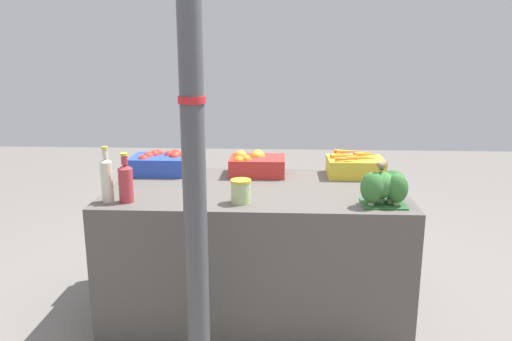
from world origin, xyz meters
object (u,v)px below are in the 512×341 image
(carrot_crate, at_px, (355,166))
(juice_bottle_ruby, at_px, (126,182))
(sparrow_bird, at_px, (381,165))
(support_pole, at_px, (193,123))
(apple_crate, at_px, (161,163))
(orange_crate, at_px, (256,164))
(pickle_jar, at_px, (241,191))
(broccoli_pile, at_px, (386,187))
(juice_bottle_cloudy, at_px, (107,179))

(carrot_crate, height_order, juice_bottle_ruby, juice_bottle_ruby)
(carrot_crate, distance_m, sparrow_bird, 0.62)
(support_pole, distance_m, juice_bottle_ruby, 0.75)
(apple_crate, xyz_separation_m, orange_crate, (0.61, -0.00, 0.00))
(apple_crate, distance_m, sparrow_bird, 1.43)
(orange_crate, relative_size, pickle_jar, 2.77)
(apple_crate, relative_size, broccoli_pile, 1.42)
(orange_crate, bearing_deg, support_pole, -100.52)
(orange_crate, xyz_separation_m, juice_bottle_cloudy, (-0.75, -0.63, 0.05))
(support_pole, bearing_deg, pickle_jar, 71.98)
(apple_crate, bearing_deg, juice_bottle_cloudy, -102.00)
(carrot_crate, relative_size, broccoli_pile, 1.42)
(juice_bottle_cloudy, bearing_deg, carrot_crate, 24.44)
(broccoli_pile, xyz_separation_m, pickle_jar, (-0.75, -0.01, -0.03))
(support_pole, height_order, juice_bottle_cloudy, support_pole)
(carrot_crate, height_order, sparrow_bird, sparrow_bird)
(orange_crate, height_order, broccoli_pile, broccoli_pile)
(support_pole, bearing_deg, apple_crate, 110.59)
(juice_bottle_cloudy, bearing_deg, orange_crate, 39.96)
(pickle_jar, bearing_deg, orange_crate, 85.64)
(juice_bottle_cloudy, relative_size, sparrow_bird, 2.40)
(apple_crate, relative_size, juice_bottle_ruby, 1.32)
(support_pole, distance_m, sparrow_bird, 1.04)
(carrot_crate, height_order, juice_bottle_cloudy, juice_bottle_cloudy)
(support_pole, xyz_separation_m, orange_crate, (0.20, 1.09, -0.42))
(juice_bottle_cloudy, bearing_deg, apple_crate, 78.00)
(broccoli_pile, bearing_deg, pickle_jar, -179.53)
(orange_crate, distance_m, juice_bottle_cloudy, 0.98)
(broccoli_pile, xyz_separation_m, sparrow_bird, (-0.03, 0.00, 0.11))
(apple_crate, xyz_separation_m, carrot_crate, (1.24, -0.00, -0.01))
(apple_crate, distance_m, broccoli_pile, 1.45)
(carrot_crate, bearing_deg, apple_crate, 179.79)
(carrot_crate, xyz_separation_m, juice_bottle_ruby, (-1.28, -0.63, 0.05))
(apple_crate, relative_size, sparrow_bird, 2.82)
(support_pole, relative_size, sparrow_bird, 20.35)
(broccoli_pile, relative_size, sparrow_bird, 1.98)
(orange_crate, bearing_deg, sparrow_bird, -41.90)
(sparrow_bird, bearing_deg, support_pole, -30.80)
(support_pole, height_order, juice_bottle_ruby, support_pole)
(juice_bottle_cloudy, distance_m, juice_bottle_ruby, 0.10)
(juice_bottle_cloudy, height_order, sparrow_bird, juice_bottle_cloudy)
(support_pole, distance_m, pickle_jar, 0.66)
(support_pole, height_order, carrot_crate, support_pole)
(orange_crate, relative_size, juice_bottle_cloudy, 1.17)
(support_pole, relative_size, apple_crate, 7.21)
(orange_crate, bearing_deg, juice_bottle_cloudy, -140.04)
(juice_bottle_cloudy, distance_m, sparrow_bird, 1.42)
(sparrow_bird, bearing_deg, pickle_jar, -59.30)
(carrot_crate, distance_m, juice_bottle_ruby, 1.42)
(pickle_jar, bearing_deg, juice_bottle_ruby, -178.53)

